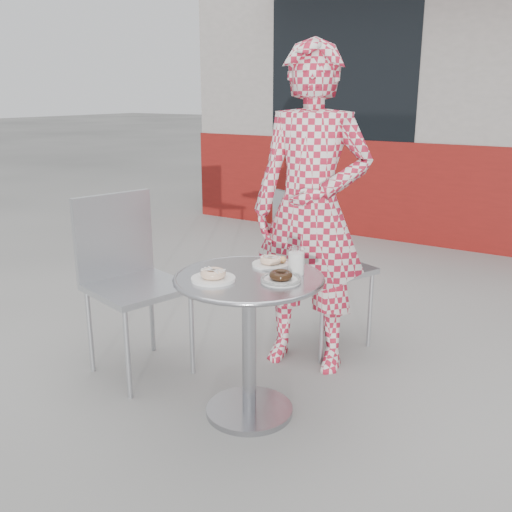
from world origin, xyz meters
The scene contains 10 objects.
ground centered at (0.00, 0.00, 0.00)m, with size 60.00×60.00×0.00m, color #A5A29D.
storefront centered at (0.00, 5.56, 1.49)m, with size 6.02×4.55×3.00m.
bistro_table centered at (0.01, 0.05, 0.52)m, with size 0.68×0.68×0.69m.
chair_far centered at (-0.05, 0.93, 0.29)m, with size 0.58×0.58×0.93m.
chair_left centered at (-0.72, 0.08, 0.29)m, with size 0.56×0.55×0.96m.
seated_person centered at (-0.02, 0.68, 0.87)m, with size 0.63×0.41×1.73m, color #AE1A33.
plate_far centered at (0.01, 0.24, 0.70)m, with size 0.18×0.18×0.05m.
plate_near centered at (-0.09, -0.08, 0.70)m, with size 0.19×0.19×0.05m.
plate_checker centered at (0.16, 0.06, 0.70)m, with size 0.18×0.18×0.05m.
milk_cup centered at (0.17, 0.19, 0.74)m, with size 0.08×0.08×0.12m.
Camera 1 is at (1.33, -1.96, 1.47)m, focal length 40.00 mm.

